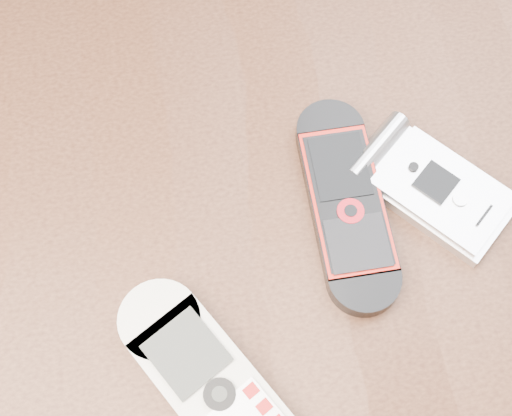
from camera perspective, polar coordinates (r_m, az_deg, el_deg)
The scene contains 5 objects.
ground at distance 1.21m, azimuth -0.24°, elevation -14.17°, with size 4.00×4.00×0.00m, color #472B19.
table at distance 0.59m, azimuth -0.49°, elevation -4.48°, with size 1.20×0.80×0.75m.
nokia_white at distance 0.45m, azimuth -3.39°, elevation -14.22°, with size 0.05×0.16×0.02m, color beige.
nokia_black_red at distance 0.49m, azimuth 7.23°, elevation 0.44°, with size 0.05×0.16×0.02m, color black.
motorola_razr at distance 0.50m, azimuth 14.32°, elevation 1.44°, with size 0.06×0.11×0.02m, color silver.
Camera 1 is at (-0.02, -0.18, 1.20)m, focal length 50.00 mm.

